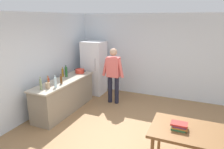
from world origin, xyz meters
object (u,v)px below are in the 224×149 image
object	(u,v)px
bottle_oil_amber	(63,73)
bottle_water_clear	(55,82)
bottle_beer_brown	(61,80)
bottle_vinegar_tall	(41,84)
bottle_wine_green	(66,72)
dining_table	(193,135)
person	(113,72)
utensil_jar	(48,85)
book_stack	(179,126)
bottle_sauce_red	(48,82)
refrigerator	(94,68)
cooking_pot	(80,71)

from	to	relation	value
bottle_oil_amber	bottle_water_clear	world-z (taller)	bottle_water_clear
bottle_beer_brown	bottle_vinegar_tall	bearing A→B (deg)	-105.43
bottle_wine_green	bottle_oil_amber	bearing A→B (deg)	-164.97
bottle_vinegar_tall	dining_table	bearing A→B (deg)	-4.22
person	bottle_oil_amber	world-z (taller)	person
utensil_jar	bottle_water_clear	distance (m)	0.19
bottle_water_clear	book_stack	bearing A→B (deg)	-11.21
bottle_vinegar_tall	bottle_oil_amber	xyz separation A→B (m)	(-0.21, 1.14, -0.02)
bottle_water_clear	dining_table	bearing A→B (deg)	-9.58
utensil_jar	book_stack	world-z (taller)	utensil_jar
person	bottle_sauce_red	distance (m)	1.93
bottle_sauce_red	bottle_oil_amber	world-z (taller)	bottle_oil_amber
bottle_vinegar_tall	book_stack	size ratio (longest dim) A/B	1.15
bottle_vinegar_tall	book_stack	distance (m)	3.22
refrigerator	book_stack	distance (m)	4.12
bottle_wine_green	refrigerator	bearing A→B (deg)	79.64
bottle_sauce_red	bottle_oil_amber	bearing A→B (deg)	100.56
person	bottle_beer_brown	world-z (taller)	person
utensil_jar	bottle_oil_amber	bearing A→B (deg)	106.05
book_stack	bottle_oil_amber	bearing A→B (deg)	157.02
book_stack	bottle_beer_brown	bearing A→B (deg)	163.91
person	cooking_pot	size ratio (longest dim) A/B	4.25
cooking_pot	book_stack	distance (m)	3.73
bottle_beer_brown	bottle_oil_amber	world-z (taller)	bottle_oil_amber
book_stack	bottle_vinegar_tall	bearing A→B (deg)	174.61
refrigerator	bottle_oil_amber	size ratio (longest dim) A/B	6.43
bottle_sauce_red	person	bearing A→B (deg)	53.79
person	dining_table	distance (m)	3.20
cooking_pot	bottle_sauce_red	distance (m)	1.34
utensil_jar	bottle_oil_amber	size ratio (longest dim) A/B	1.14
cooking_pot	person	bearing A→B (deg)	12.00
person	bottle_water_clear	bearing A→B (deg)	-118.67
bottle_water_clear	utensil_jar	bearing A→B (deg)	-133.52
utensil_jar	bottle_sauce_red	world-z (taller)	utensil_jar
cooking_pot	bottle_vinegar_tall	bearing A→B (deg)	-91.36
bottle_vinegar_tall	bottle_water_clear	xyz separation A→B (m)	(0.20, 0.29, -0.01)
bottle_vinegar_tall	bottle_oil_amber	distance (m)	1.16
bottle_beer_brown	bottle_water_clear	bearing A→B (deg)	-81.75
bottle_vinegar_tall	utensil_jar	bearing A→B (deg)	65.62
bottle_sauce_red	bottle_wine_green	size ratio (longest dim) A/B	0.71
refrigerator	book_stack	size ratio (longest dim) A/B	6.49
bottle_wine_green	book_stack	distance (m)	3.63
dining_table	bottle_oil_amber	xyz separation A→B (m)	(-3.64, 1.40, 0.34)
cooking_pot	bottle_water_clear	distance (m)	1.39
bottle_sauce_red	bottle_oil_amber	distance (m)	0.82
cooking_pot	bottle_wine_green	size ratio (longest dim) A/B	1.18
bottle_beer_brown	bottle_vinegar_tall	size ratio (longest dim) A/B	0.81
bottle_sauce_red	bottle_vinegar_tall	world-z (taller)	bottle_vinegar_tall
dining_table	utensil_jar	bearing A→B (deg)	173.04
refrigerator	cooking_pot	xyz separation A→B (m)	(-0.09, -0.77, 0.06)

